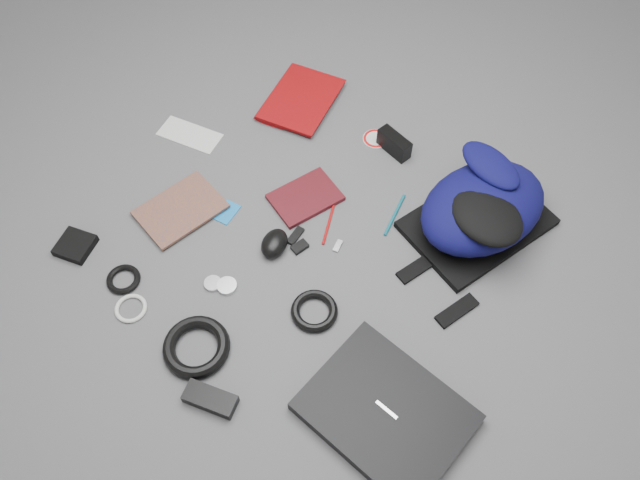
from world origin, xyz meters
The scene contains 24 objects.
ground centered at (0.00, 0.00, 0.00)m, with size 4.00×4.00×0.00m, color #4F4F51.
backpack centered at (0.33, 0.29, 0.09)m, with size 0.29×0.42×0.17m, color #080834, non-canonical shape.
laptop centered at (0.38, -0.32, 0.02)m, with size 0.36×0.28×0.04m, color black.
textbook_red centered at (-0.44, 0.40, 0.01)m, with size 0.20×0.27×0.03m, color maroon.
comic_book centered at (-0.47, -0.10, 0.01)m, with size 0.17×0.23×0.02m, color #C95F0E.
envelope centered at (-0.56, 0.12, 0.00)m, with size 0.19×0.09×0.00m, color silver.
dvd_case centered at (-0.12, 0.11, 0.01)m, with size 0.13×0.19×0.01m, color #390B0F.
compact_camera centered at (0.00, 0.40, 0.03)m, with size 0.11×0.04×0.06m, color black.
sticker_disc centered at (-0.06, 0.42, 0.00)m, with size 0.08×0.08×0.00m, color silver.
pen_teal centered at (0.13, 0.19, 0.00)m, with size 0.01×0.01×0.15m, color #0B5B6B.
pen_red centered at (-0.01, 0.07, 0.00)m, with size 0.01×0.01×0.14m, color #A90D0D.
id_badge centered at (-0.28, -0.05, 0.00)m, with size 0.05×0.07×0.00m, color #1977C1.
usb_black centered at (-0.07, -0.02, 0.01)m, with size 0.02×0.06×0.01m, color black.
usb_silver centered at (0.05, 0.02, 0.00)m, with size 0.02×0.04×0.01m, color #B0B0B2.
key_fob centered at (-0.04, -0.04, 0.01)m, with size 0.03×0.05×0.01m, color black.
mouse centered at (-0.10, -0.08, 0.02)m, with size 0.07×0.09×0.05m, color black.
headphone_left centered at (-0.17, -0.26, 0.01)m, with size 0.05×0.05×0.01m, color #B5B5B7.
headphone_right centered at (-0.13, -0.25, 0.01)m, with size 0.05×0.05×0.01m, color silver.
cable_coil centered at (0.10, -0.18, 0.01)m, with size 0.12×0.12×0.02m, color black.
power_brick centered at (0.02, -0.51, 0.02)m, with size 0.13×0.05×0.03m, color black.
power_cord_coil centered at (-0.09, -0.43, 0.02)m, with size 0.17×0.17×0.03m, color black.
pouch centered at (-0.55, -0.37, 0.01)m, with size 0.09×0.09×0.02m, color black.
earbud_coil centered at (-0.37, -0.38, 0.01)m, with size 0.09×0.09×0.02m, color black.
white_cable_coil centered at (-0.30, -0.43, 0.01)m, with size 0.08×0.08×0.01m, color silver.
Camera 1 is at (0.50, -0.77, 1.45)m, focal length 35.00 mm.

